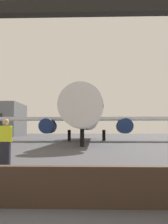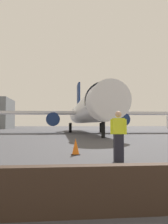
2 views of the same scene
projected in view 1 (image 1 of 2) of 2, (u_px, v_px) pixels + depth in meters
ground_plane at (81, 139)px, 44.65m from camera, size 220.00×220.00×0.00m
airplane at (86, 117)px, 36.68m from camera, size 26.96×34.32×10.04m
ground_crew_worker at (5, 143)px, 9.47m from camera, size 0.52×0.30×1.74m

